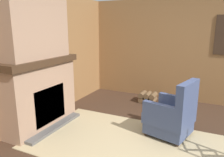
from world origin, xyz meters
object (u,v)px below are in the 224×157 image
armchair (172,116)px  decorative_plate_on_mantel (34,51)px  oil_lamp_vase (16,56)px  storage_case (54,51)px  firewood_stack (148,97)px

armchair → decorative_plate_on_mantel: 2.56m
oil_lamp_vase → storage_case: 0.88m
firewood_stack → oil_lamp_vase: 3.09m
firewood_stack → storage_case: storage_case is taller
firewood_stack → armchair: bearing=-60.6°
armchair → decorative_plate_on_mantel: size_ratio=3.78×
armchair → storage_case: bearing=17.3°
armchair → oil_lamp_vase: (-2.24, -1.00, 0.98)m
armchair → storage_case: 2.44m
storage_case → decorative_plate_on_mantel: decorative_plate_on_mantel is taller
decorative_plate_on_mantel → armchair: bearing=15.3°
oil_lamp_vase → decorative_plate_on_mantel: (-0.02, 0.39, 0.04)m
oil_lamp_vase → decorative_plate_on_mantel: 0.39m
firewood_stack → storage_case: size_ratio=1.88×
firewood_stack → oil_lamp_vase: size_ratio=1.57×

